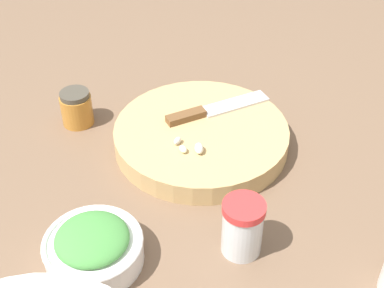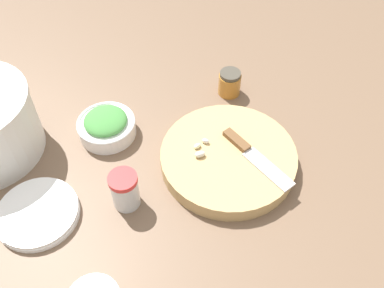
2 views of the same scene
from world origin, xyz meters
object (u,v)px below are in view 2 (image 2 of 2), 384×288
at_px(cutting_board, 228,158).
at_px(spice_jar, 125,190).
at_px(chef_knife, 252,155).
at_px(garlic_cloves, 201,149).
at_px(herb_bowl, 106,125).
at_px(plate_stack, 38,213).
at_px(honey_jar, 230,83).

xyz_separation_m(cutting_board, spice_jar, (-0.24, 0.07, 0.03)).
bearing_deg(cutting_board, chef_knife, -49.89).
bearing_deg(garlic_cloves, herb_bowl, 118.20).
bearing_deg(chef_knife, garlic_cloves, -45.57).
bearing_deg(plate_stack, honey_jar, 1.47).
bearing_deg(cutting_board, spice_jar, 164.76).
distance_m(chef_knife, honey_jar, 0.26).
bearing_deg(chef_knife, honey_jar, -120.55).
distance_m(chef_knife, plate_stack, 0.48).
relative_size(cutting_board, spice_jar, 3.45).
bearing_deg(cutting_board, plate_stack, 158.35).
height_order(garlic_cloves, spice_jar, spice_jar).
xyz_separation_m(garlic_cloves, honey_jar, (0.22, 0.13, -0.01)).
xyz_separation_m(plate_stack, honey_jar, (0.57, 0.01, 0.02)).
distance_m(plate_stack, honey_jar, 0.57).
relative_size(garlic_cloves, plate_stack, 0.34).
xyz_separation_m(garlic_cloves, spice_jar, (-0.19, 0.02, 0.00)).
bearing_deg(honey_jar, spice_jar, -165.12).
xyz_separation_m(chef_knife, plate_stack, (-0.44, 0.20, -0.03)).
bearing_deg(spice_jar, garlic_cloves, -5.72).
xyz_separation_m(cutting_board, garlic_cloves, (-0.05, 0.05, 0.03)).
height_order(plate_stack, honey_jar, honey_jar).
relative_size(herb_bowl, plate_stack, 0.81).
height_order(cutting_board, honey_jar, honey_jar).
bearing_deg(cutting_board, garlic_cloves, 134.64).
distance_m(cutting_board, garlic_cloves, 0.07).
height_order(chef_knife, plate_stack, chef_knife).
bearing_deg(plate_stack, herb_bowl, 22.68).
height_order(chef_knife, herb_bowl, herb_bowl).
relative_size(garlic_cloves, honey_jar, 0.87).
xyz_separation_m(spice_jar, honey_jar, (0.41, 0.11, -0.01)).
bearing_deg(honey_jar, garlic_cloves, -149.23).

